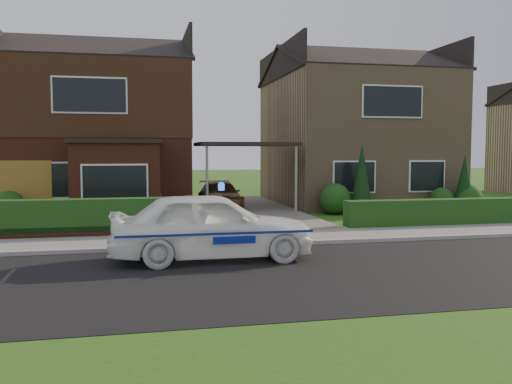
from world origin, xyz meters
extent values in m
plane|color=#204A13|center=(0.00, 0.00, 0.00)|extent=(120.00, 120.00, 0.00)
cube|color=black|center=(0.00, 0.00, 0.00)|extent=(60.00, 6.00, 0.02)
cube|color=#9E9993|center=(0.00, 3.05, 0.06)|extent=(60.00, 0.16, 0.12)
cube|color=slate|center=(0.00, 4.10, 0.05)|extent=(60.00, 2.00, 0.10)
cube|color=#666059|center=(0.00, 11.00, 0.06)|extent=(3.80, 12.00, 0.12)
cube|color=brown|center=(-5.80, 14.00, 2.90)|extent=(7.20, 8.00, 5.80)
cube|color=white|center=(-7.38, 9.98, 1.40)|extent=(1.80, 0.08, 1.30)
cube|color=white|center=(-4.22, 9.98, 1.40)|extent=(1.60, 0.08, 1.30)
cube|color=white|center=(-5.80, 9.98, 4.40)|extent=(2.60, 0.08, 1.30)
cube|color=black|center=(-5.80, 14.00, 4.35)|extent=(7.26, 8.06, 2.90)
cube|color=brown|center=(-4.94, 9.30, 1.35)|extent=(3.00, 1.40, 2.70)
cube|color=black|center=(-4.94, 9.30, 2.77)|extent=(3.20, 1.60, 0.14)
cube|color=#99795D|center=(5.80, 14.00, 2.90)|extent=(7.20, 8.00, 5.80)
cube|color=white|center=(4.22, 9.98, 1.40)|extent=(1.80, 0.08, 1.30)
cube|color=white|center=(7.38, 9.98, 1.40)|extent=(1.60, 0.08, 1.30)
cube|color=white|center=(5.80, 9.98, 4.40)|extent=(2.60, 0.08, 1.30)
cube|color=black|center=(0.00, 11.00, 2.70)|extent=(3.80, 3.00, 0.14)
cylinder|color=gray|center=(-1.70, 9.60, 1.35)|extent=(0.10, 0.10, 2.70)
cylinder|color=gray|center=(1.70, 9.60, 1.35)|extent=(0.10, 0.10, 2.70)
cube|color=#976021|center=(-8.25, 9.96, 1.05)|extent=(2.20, 0.10, 2.10)
cube|color=brown|center=(-5.80, 5.30, 0.18)|extent=(7.70, 0.25, 0.36)
cube|color=#153711|center=(-5.80, 5.45, 0.00)|extent=(7.50, 0.55, 0.90)
cube|color=#153711|center=(5.80, 5.35, 0.00)|extent=(7.50, 0.55, 0.80)
sphere|color=#153711|center=(-8.50, 9.50, 0.54)|extent=(1.08, 1.08, 1.08)
sphere|color=#153711|center=(-4.00, 9.30, 0.66)|extent=(1.32, 1.32, 1.32)
sphere|color=#153711|center=(-2.40, 9.60, 0.42)|extent=(0.84, 0.84, 0.84)
sphere|color=#153711|center=(3.20, 9.40, 0.60)|extent=(1.20, 1.20, 1.20)
sphere|color=#153711|center=(7.80, 9.50, 0.48)|extent=(0.96, 0.96, 0.96)
sphere|color=#153711|center=(8.80, 9.20, 0.54)|extent=(1.08, 1.08, 1.08)
cone|color=black|center=(4.20, 9.20, 1.30)|extent=(0.90, 0.90, 2.60)
cone|color=black|center=(8.60, 9.20, 1.10)|extent=(0.90, 0.90, 2.20)
imported|color=white|center=(-2.58, 1.67, 0.76)|extent=(1.84, 4.49, 1.52)
sphere|color=#193FF2|center=(-2.36, 1.67, 1.60)|extent=(0.17, 0.17, 0.17)
cube|color=navy|center=(-2.58, 0.77, 0.70)|extent=(4.11, 0.01, 0.05)
cube|color=navy|center=(-2.58, 2.58, 0.70)|extent=(4.11, 0.01, 0.05)
ellipsoid|color=black|center=(-3.84, 1.57, 1.05)|extent=(0.22, 0.17, 0.21)
sphere|color=white|center=(-3.82, 1.51, 1.04)|extent=(0.11, 0.11, 0.11)
sphere|color=black|center=(-3.82, 1.55, 1.19)|extent=(0.13, 0.13, 0.13)
cone|color=black|center=(-3.86, 1.56, 1.26)|extent=(0.04, 0.04, 0.05)
cone|color=black|center=(-3.77, 1.56, 1.26)|extent=(0.04, 0.04, 0.05)
imported|color=brown|center=(-1.00, 11.15, 0.66)|extent=(1.56, 3.74, 1.08)
imported|color=gray|center=(-7.48, 9.00, 0.42)|extent=(0.59, 0.57, 0.83)
imported|color=gray|center=(-5.51, 8.78, 0.35)|extent=(0.53, 0.53, 0.70)
camera|label=1|loc=(-4.14, -10.18, 2.42)|focal=38.00mm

